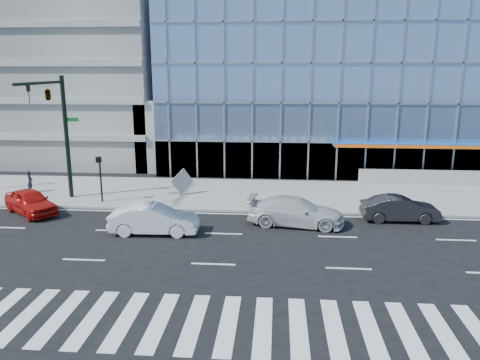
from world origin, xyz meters
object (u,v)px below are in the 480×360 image
Objects in this scene: dark_sedan at (400,209)px; tilted_panel at (182,181)px; red_sedan at (31,202)px; white_sedan at (154,219)px; traffic_signal at (54,109)px; white_suv at (296,211)px; pedestrian at (30,182)px; ped_signal_post at (100,172)px.

tilted_panel is (-13.53, 4.22, 0.34)m from dark_sedan.
white_sedan is at bearing -70.49° from red_sedan.
dark_sedan is 21.90m from red_sedan.
white_suv is at bearing -10.55° from traffic_signal.
tilted_panel reaches higher than pedestrian.
ped_signal_post is 6.30m from pedestrian.
ped_signal_post is 0.69× the size of red_sedan.
traffic_signal reaches higher than white_sedan.
traffic_signal reaches higher than pedestrian.
ped_signal_post is at bearing 82.62° from dark_sedan.
white_suv is at bearing -120.84° from pedestrian.
traffic_signal reaches higher than ped_signal_post.
traffic_signal is 1.84× the size of red_sedan.
red_sedan is at bearing -166.76° from pedestrian.
pedestrian is at bearing 161.27° from ped_signal_post.
white_suv is (12.37, -3.14, -1.36)m from ped_signal_post.
ped_signal_post reaches higher than white_sedan.
white_sedan is 8.83m from red_sedan.
pedestrian is (-3.35, 2.36, -5.25)m from traffic_signal.
red_sedan is 3.35× the size of tilted_panel.
ped_signal_post is 0.69× the size of dark_sedan.
white_suv is 1.23× the size of dark_sedan.
white_sedan is 13.91m from dark_sedan.
dark_sedan is at bearing -50.83° from red_sedan.
white_suv is 1.24× the size of red_sedan.
white_sedan reaches higher than red_sedan.
red_sedan is 9.55m from tilted_panel.
white_suv is 3.54× the size of pedestrian.
pedestrian is at bearing 137.41° from tilted_panel.
white_suv is 4.15× the size of tilted_panel.
ped_signal_post reaches higher than red_sedan.
ped_signal_post is at bearing 8.52° from traffic_signal.
ped_signal_post reaches higher than white_suv.
pedestrian is (-10.68, 7.13, 0.14)m from white_sedan.
white_suv is 1.15× the size of white_sedan.
dark_sedan is 1.00× the size of red_sedan.
pedestrian reaches higher than white_sedan.
white_sedan is 1.07× the size of dark_sedan.
pedestrian reaches higher than white_suv.
red_sedan reaches higher than dark_sedan.
tilted_panel is (10.69, 0.29, 0.15)m from pedestrian.
white_sedan is 12.84m from pedestrian.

